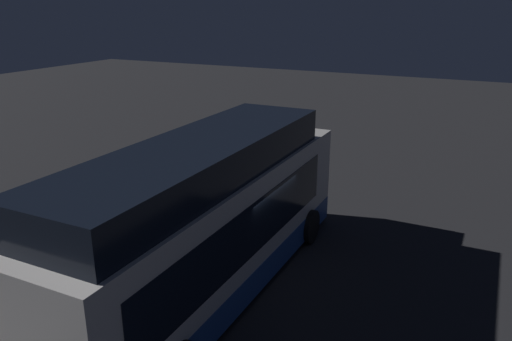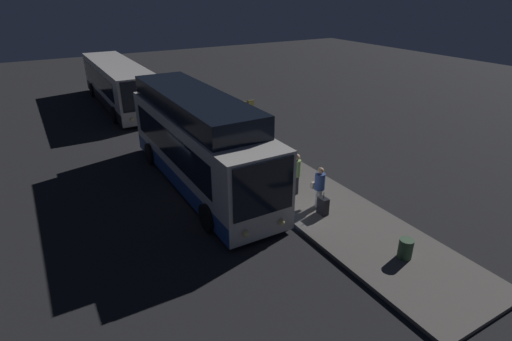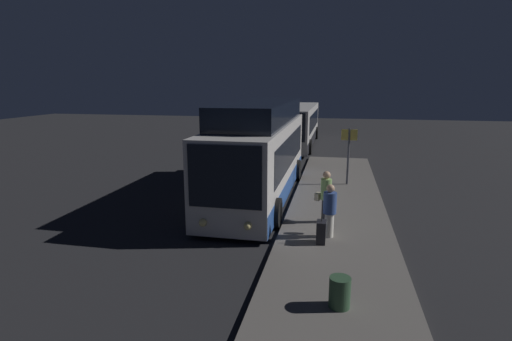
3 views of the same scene
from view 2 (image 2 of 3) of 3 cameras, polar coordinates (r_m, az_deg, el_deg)
The scene contains 9 objects.
ground at distance 16.56m, azimuth -6.85°, elevation -3.29°, with size 80.00×80.00×0.00m, color #232326.
platform at distance 17.94m, azimuth 2.93°, elevation -0.58°, with size 20.00×3.48×0.14m.
bus_lead at distance 16.85m, azimuth -8.23°, elevation 3.70°, with size 10.49×2.76×3.89m.
bus_second at distance 30.41m, azimuth -19.04°, elevation 11.56°, with size 12.01×2.88×2.95m.
passenger_boarding at distance 15.06m, azimuth 9.02°, elevation -2.18°, with size 0.57×0.40×1.61m.
passenger_waiting at distance 15.83m, azimuth 5.70°, elevation -0.28°, with size 0.46×0.59×1.72m.
suitcase at distance 14.83m, azimuth 9.54°, elevation -5.01°, with size 0.42×0.26×0.89m.
sign_post at distance 20.20m, azimuth -1.17°, elevation 7.52°, with size 0.10×0.70×2.54m.
trash_bin at distance 13.24m, azimuth 20.58°, elevation -10.41°, with size 0.44×0.44×0.65m.
Camera 2 is at (13.53, -5.59, 7.75)m, focal length 28.00 mm.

